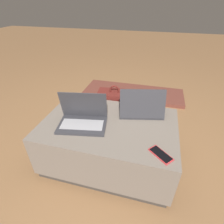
{
  "coord_description": "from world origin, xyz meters",
  "views": [
    {
      "loc": [
        0.29,
        -1.01,
        1.18
      ],
      "look_at": [
        0.02,
        0.03,
        0.47
      ],
      "focal_mm": 28.0,
      "sensor_mm": 36.0,
      "label": 1
    }
  ],
  "objects_px": {
    "laptop_near": "(83,118)",
    "cell_phone": "(161,154)",
    "backpack": "(114,111)",
    "laptop_far": "(141,109)"
  },
  "relations": [
    {
      "from": "laptop_far",
      "to": "backpack",
      "type": "height_order",
      "value": "laptop_far"
    },
    {
      "from": "cell_phone",
      "to": "backpack",
      "type": "bearing_deg",
      "value": -105.21
    },
    {
      "from": "laptop_near",
      "to": "cell_phone",
      "type": "relative_size",
      "value": 2.46
    },
    {
      "from": "cell_phone",
      "to": "laptop_near",
      "type": "bearing_deg",
      "value": -66.14
    },
    {
      "from": "backpack",
      "to": "laptop_near",
      "type": "bearing_deg",
      "value": 70.99
    },
    {
      "from": "backpack",
      "to": "cell_phone",
      "type": "bearing_deg",
      "value": 117.57
    },
    {
      "from": "laptop_near",
      "to": "cell_phone",
      "type": "xyz_separation_m",
      "value": [
        0.57,
        -0.17,
        -0.04
      ]
    },
    {
      "from": "cell_phone",
      "to": "backpack",
      "type": "xyz_separation_m",
      "value": [
        -0.46,
        0.68,
        -0.19
      ]
    },
    {
      "from": "cell_phone",
      "to": "backpack",
      "type": "distance_m",
      "value": 0.84
    },
    {
      "from": "laptop_near",
      "to": "backpack",
      "type": "xyz_separation_m",
      "value": [
        0.11,
        0.5,
        -0.23
      ]
    }
  ]
}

